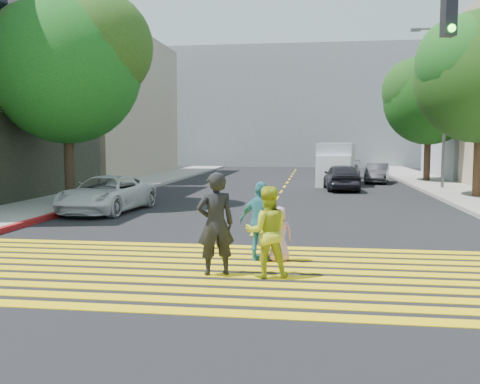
% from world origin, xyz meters
% --- Properties ---
extents(ground, '(120.00, 120.00, 0.00)m').
position_xyz_m(ground, '(0.00, 0.00, 0.00)').
color(ground, black).
extents(sidewalk_left, '(3.00, 40.00, 0.15)m').
position_xyz_m(sidewalk_left, '(-8.50, 22.00, 0.07)').
color(sidewalk_left, gray).
rests_on(sidewalk_left, ground).
extents(sidewalk_right, '(3.00, 60.00, 0.15)m').
position_xyz_m(sidewalk_right, '(8.50, 15.00, 0.07)').
color(sidewalk_right, gray).
rests_on(sidewalk_right, ground).
extents(curb_red, '(0.20, 8.00, 0.16)m').
position_xyz_m(curb_red, '(-6.90, 6.00, 0.08)').
color(curb_red, maroon).
rests_on(curb_red, ground).
extents(crosswalk, '(13.40, 5.30, 0.01)m').
position_xyz_m(crosswalk, '(0.00, 1.28, 0.01)').
color(crosswalk, yellow).
rests_on(crosswalk, ground).
extents(lane_line, '(0.12, 34.40, 0.01)m').
position_xyz_m(lane_line, '(0.00, 22.50, 0.01)').
color(lane_line, yellow).
rests_on(lane_line, ground).
extents(building_left_tan, '(12.00, 16.00, 10.00)m').
position_xyz_m(building_left_tan, '(-16.00, 28.00, 5.00)').
color(building_left_tan, tan).
rests_on(building_left_tan, ground).
extents(backdrop_block, '(30.00, 8.00, 12.00)m').
position_xyz_m(backdrop_block, '(0.00, 48.00, 6.00)').
color(backdrop_block, gray).
rests_on(backdrop_block, ground).
extents(tree_left, '(6.45, 5.89, 8.37)m').
position_xyz_m(tree_left, '(-7.89, 11.28, 5.64)').
color(tree_left, black).
rests_on(tree_left, ground).
extents(tree_right_far, '(6.23, 5.83, 7.90)m').
position_xyz_m(tree_right_far, '(8.53, 25.17, 5.33)').
color(tree_right_far, '#3A2C19').
rests_on(tree_right_far, ground).
extents(pedestrian_man, '(0.84, 0.70, 1.96)m').
position_xyz_m(pedestrian_man, '(-0.19, 1.03, 0.98)').
color(pedestrian_man, black).
rests_on(pedestrian_man, ground).
extents(pedestrian_woman, '(0.94, 0.79, 1.71)m').
position_xyz_m(pedestrian_woman, '(0.78, 1.02, 0.85)').
color(pedestrian_woman, '#AFBB21').
rests_on(pedestrian_woman, ground).
extents(pedestrian_child, '(0.66, 0.53, 1.17)m').
position_xyz_m(pedestrian_child, '(0.92, 2.34, 0.59)').
color(pedestrian_child, '#BF86A3').
rests_on(pedestrian_child, ground).
extents(pedestrian_extra, '(1.07, 0.71, 1.69)m').
position_xyz_m(pedestrian_extra, '(0.55, 2.28, 0.85)').
color(pedestrian_extra, teal).
rests_on(pedestrian_extra, ground).
extents(white_sedan, '(2.56, 4.84, 1.30)m').
position_xyz_m(white_sedan, '(-5.72, 9.42, 0.65)').
color(white_sedan, silver).
rests_on(white_sedan, ground).
extents(dark_car_near, '(1.93, 4.21, 1.40)m').
position_xyz_m(dark_car_near, '(3.03, 19.28, 0.70)').
color(dark_car_near, black).
rests_on(dark_car_near, ground).
extents(silver_car, '(2.07, 4.67, 1.33)m').
position_xyz_m(silver_car, '(3.76, 29.90, 0.67)').
color(silver_car, '#BABBBD').
rests_on(silver_car, ground).
extents(dark_car_parked, '(1.87, 3.78, 1.19)m').
position_xyz_m(dark_car_parked, '(5.43, 24.53, 0.60)').
color(dark_car_parked, '#25242B').
rests_on(dark_car_parked, ground).
extents(white_van, '(2.46, 5.33, 2.43)m').
position_xyz_m(white_van, '(2.90, 22.85, 1.15)').
color(white_van, '#B0B4C4').
rests_on(white_van, ground).
extents(street_lamp, '(1.90, 0.27, 8.40)m').
position_xyz_m(street_lamp, '(8.06, 20.04, 4.82)').
color(street_lamp, '#535358').
rests_on(street_lamp, ground).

